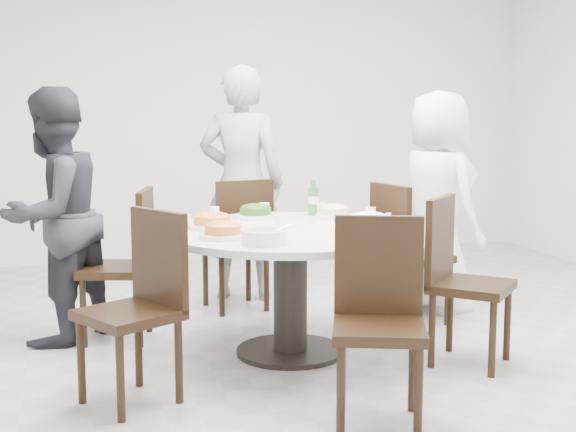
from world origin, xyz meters
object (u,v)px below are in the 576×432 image
object	(u,v)px
dining_table	(290,292)
chair_ne	(412,254)
soup_bowl	(264,237)
chair_se	(472,282)
diner_right	(437,202)
diner_left	(53,216)
chair_sw	(129,310)
rice_bowl	(369,230)
chair_s	(379,324)
chair_n	(235,244)
beverage_bottle	(313,198)
chair_nw	(116,265)
diner_middle	(242,183)

from	to	relation	value
dining_table	chair_ne	distance (m)	1.08
soup_bowl	chair_se	bearing A→B (deg)	-0.71
dining_table	chair_se	xyz separation A→B (m)	(0.93, -0.46, 0.10)
chair_ne	diner_right	bearing A→B (deg)	-60.08
chair_se	diner_left	distance (m)	2.54
chair_sw	diner_left	size ratio (longest dim) A/B	0.60
dining_table	chair_sw	xyz separation A→B (m)	(-0.98, -0.55, 0.10)
chair_se	rice_bowl	world-z (taller)	chair_se
diner_right	rice_bowl	size ratio (longest dim) A/B	5.89
chair_sw	chair_s	xyz separation A→B (m)	(1.08, -0.58, 0.00)
chair_n	chair_s	world-z (taller)	same
dining_table	chair_n	world-z (taller)	chair_n
chair_sw	soup_bowl	distance (m)	0.78
diner_left	beverage_bottle	distance (m)	1.64
chair_se	diner_right	distance (m)	1.27
chair_n	beverage_bottle	world-z (taller)	beverage_bottle
chair_s	chair_se	world-z (taller)	same
chair_nw	soup_bowl	xyz separation A→B (m)	(0.70, -1.02, 0.31)
chair_sw	diner_left	world-z (taller)	diner_left
chair_ne	diner_right	world-z (taller)	diner_right
chair_s	rice_bowl	xyz separation A→B (m)	(0.20, 0.64, 0.33)
chair_s	diner_left	bearing A→B (deg)	149.38
chair_ne	rice_bowl	bearing A→B (deg)	131.16
chair_sw	chair_n	bearing A→B (deg)	122.20
rice_bowl	soup_bowl	bearing A→B (deg)	175.77
chair_nw	diner_right	size ratio (longest dim) A/B	0.61
soup_bowl	rice_bowl	bearing A→B (deg)	-4.23
dining_table	chair_nw	world-z (taller)	chair_nw
chair_ne	rice_bowl	world-z (taller)	chair_ne
chair_sw	soup_bowl	xyz separation A→B (m)	(0.71, 0.11, 0.31)
chair_se	diner_left	xyz separation A→B (m)	(-2.26, 1.10, 0.31)
diner_left	rice_bowl	bearing A→B (deg)	98.37
dining_table	diner_right	xyz separation A→B (m)	(1.30, 0.72, 0.41)
diner_left	beverage_bottle	world-z (taller)	diner_left
chair_nw	beverage_bottle	distance (m)	1.33
chair_ne	chair_nw	size ratio (longest dim) A/B	1.00
dining_table	diner_middle	world-z (taller)	diner_middle
chair_s	diner_middle	size ratio (longest dim) A/B	0.54
chair_ne	diner_left	world-z (taller)	diner_left
dining_table	chair_nw	bearing A→B (deg)	149.21
chair_ne	chair_n	world-z (taller)	same
diner_right	diner_left	bearing A→B (deg)	77.78
chair_n	rice_bowl	distance (m)	1.69
chair_ne	soup_bowl	bearing A→B (deg)	112.95
diner_right	beverage_bottle	bearing A→B (deg)	87.32
diner_left	diner_middle	bearing A→B (deg)	163.38
diner_right	diner_middle	bearing A→B (deg)	46.62
diner_right	soup_bowl	xyz separation A→B (m)	(-1.57, -1.17, 0.00)
diner_right	beverage_bottle	xyz separation A→B (m)	(-0.99, -0.20, 0.08)
dining_table	chair_s	bearing A→B (deg)	-84.95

